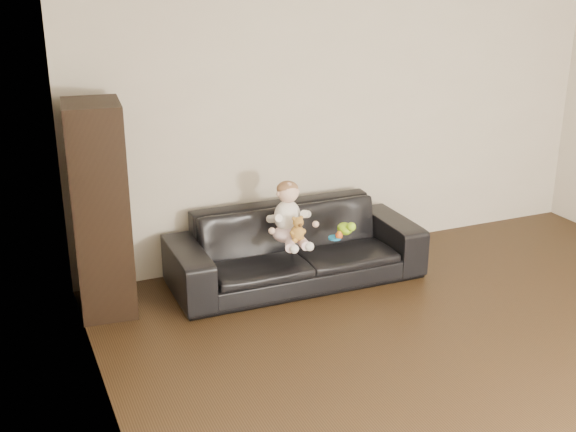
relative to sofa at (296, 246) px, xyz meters
name	(u,v)px	position (x,y,z in m)	size (l,w,h in m)	color
floor	(551,400)	(0.73, -2.25, -0.31)	(5.50, 5.50, 0.00)	#302011
wall_back	(348,111)	(0.73, 0.50, 0.99)	(5.00, 5.00, 0.00)	beige
wall_left	(130,274)	(-1.77, -2.25, 0.99)	(5.50, 5.50, 0.00)	beige
sofa	(296,246)	(0.00, 0.00, 0.00)	(2.10, 0.82, 0.61)	black
cabinet	(100,210)	(-1.55, 0.10, 0.50)	(0.40, 0.56, 1.62)	black
shelf_item	(99,162)	(-1.53, 0.10, 0.87)	(0.18, 0.25, 0.28)	silver
baby	(289,216)	(-0.11, -0.12, 0.32)	(0.38, 0.46, 0.51)	#F9D3DA
teddy_bear	(298,229)	(-0.10, -0.27, 0.26)	(0.14, 0.13, 0.21)	#AD7B31
toy_green	(345,229)	(0.38, -0.14, 0.15)	(0.12, 0.15, 0.10)	#94D919
toy_rattle	(339,236)	(0.29, -0.22, 0.13)	(0.06, 0.06, 0.06)	#E6591B
toy_blue_disc	(335,238)	(0.26, -0.20, 0.10)	(0.11, 0.11, 0.02)	#177FBF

